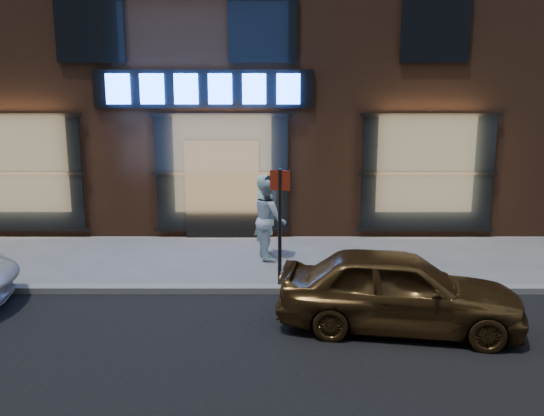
{
  "coord_description": "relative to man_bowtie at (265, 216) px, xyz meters",
  "views": [
    {
      "loc": [
        1.23,
        -8.85,
        3.26
      ],
      "look_at": [
        1.22,
        1.6,
        1.2
      ],
      "focal_mm": 35.0,
      "sensor_mm": 36.0,
      "label": 1
    }
  ],
  "objects": [
    {
      "name": "ground",
      "position": [
        -1.07,
        -2.28,
        -0.89
      ],
      "size": [
        90.0,
        90.0,
        0.0
      ],
      "primitive_type": "plane",
      "color": "slate",
      "rests_on": "ground"
    },
    {
      "name": "gold_sedan",
      "position": [
        2.0,
        -3.77,
        -0.3
      ],
      "size": [
        3.68,
        1.95,
        1.19
      ],
      "primitive_type": "imported",
      "rotation": [
        0.0,
        0.0,
        1.41
      ],
      "color": "brown",
      "rests_on": "ground"
    },
    {
      "name": "man_cap",
      "position": [
        0.11,
        -0.12,
        -0.03
      ],
      "size": [
        0.79,
        0.94,
        1.71
      ],
      "primitive_type": "imported",
      "rotation": [
        0.0,
        0.0,
        1.76
      ],
      "color": "silver",
      "rests_on": "ground"
    },
    {
      "name": "sign_post",
      "position": [
        0.29,
        -2.18,
        0.42
      ],
      "size": [
        0.34,
        0.11,
        2.17
      ],
      "rotation": [
        0.0,
        0.0,
        -0.25
      ],
      "color": "#262628",
      "rests_on": "ground"
    },
    {
      "name": "storefront_building",
      "position": [
        -1.07,
        5.71,
        4.26
      ],
      "size": [
        30.2,
        8.28,
        10.3
      ],
      "color": "#54301E",
      "rests_on": "ground"
    },
    {
      "name": "curb",
      "position": [
        -1.07,
        -2.28,
        -0.83
      ],
      "size": [
        60.0,
        0.25,
        0.12
      ],
      "primitive_type": "cube",
      "color": "gray",
      "rests_on": "ground"
    },
    {
      "name": "man_bowtie",
      "position": [
        0.0,
        0.0,
        0.0
      ],
      "size": [
        0.65,
        0.77,
        1.78
      ],
      "primitive_type": "imported",
      "rotation": [
        0.0,
        0.0,
        1.99
      ],
      "color": "#BCF7D5",
      "rests_on": "ground"
    }
  ]
}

